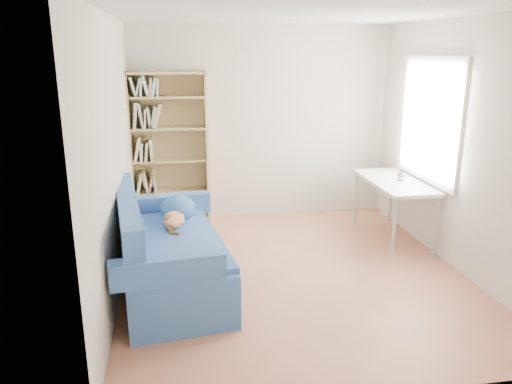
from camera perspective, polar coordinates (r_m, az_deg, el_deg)
ground at (r=5.37m, az=4.26°, el=-9.16°), size 4.00×4.00×0.00m
room_shell at (r=4.96m, az=5.69°, el=8.48°), size 3.54×4.04×2.62m
sofa at (r=5.00m, az=-10.30°, el=-6.85°), size 1.17×2.06×0.96m
bookshelf at (r=6.68m, az=-9.83°, el=4.07°), size 1.00×0.31×2.01m
desk at (r=6.28m, az=15.53°, el=0.69°), size 0.60×1.30×0.75m
pen_cup at (r=6.26m, az=16.20°, el=1.75°), size 0.08×0.08×0.15m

